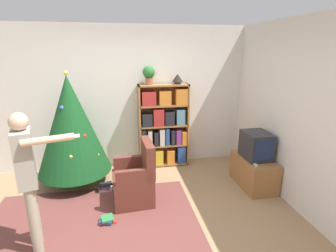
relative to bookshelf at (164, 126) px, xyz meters
The scene contains 15 objects.
ground_plane 2.05m from the bookshelf, 111.31° to the right, with size 14.00×14.00×0.00m, color #9E7A56.
wall_back 0.89m from the bookshelf, 162.54° to the left, with size 8.00×0.10×2.60m.
wall_right 2.45m from the bookshelf, 47.77° to the right, with size 0.10×8.00×2.60m.
area_rug 2.14m from the bookshelf, 128.01° to the right, with size 2.73×1.69×0.01m.
bookshelf is the anchor object (origin of this frame).
tv_stand 1.77m from the bookshelf, 39.30° to the right, with size 0.46×0.84×0.49m.
television 1.69m from the bookshelf, 39.37° to the right, with size 0.38×0.48×0.43m.
game_remote 1.79m from the bookshelf, 48.49° to the right, with size 0.04×0.12×0.02m.
christmas_tree 1.64m from the bookshelf, 164.94° to the right, with size 1.17×1.17×1.86m.
armchair 1.42m from the bookshelf, 117.76° to the right, with size 0.60×0.59×0.92m.
standing_person 2.63m from the bookshelf, 132.38° to the right, with size 0.70×0.45×1.58m.
potted_plant 1.01m from the bookshelf, behind, with size 0.22×0.22×0.33m.
table_lamp 0.92m from the bookshelf, ahead, with size 0.20×0.20×0.18m.
book_pile_near_tree 1.53m from the bookshelf, 143.95° to the right, with size 0.24×0.17×0.12m.
book_pile_by_chair 2.07m from the bookshelf, 122.26° to the right, with size 0.23×0.19×0.08m.
Camera 1 is at (-0.10, -2.88, 2.17)m, focal length 28.00 mm.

